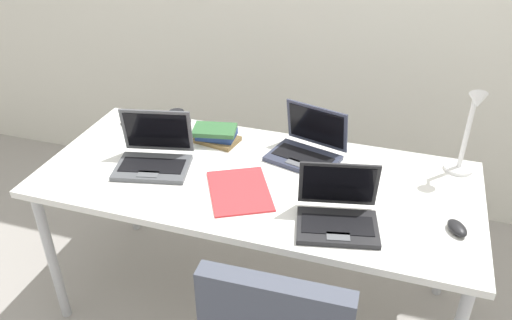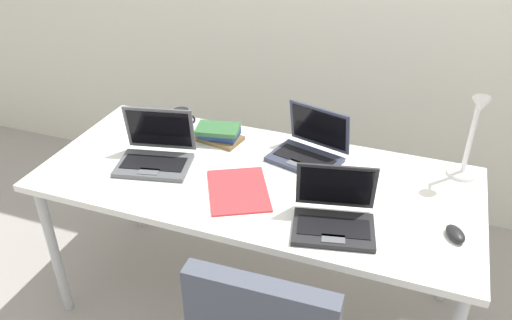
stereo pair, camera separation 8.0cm
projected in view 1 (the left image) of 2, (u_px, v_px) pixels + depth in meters
The scene contains 11 objects.
ground_plane at pixel (256, 303), 2.53m from camera, with size 12.00×12.00×0.00m, color gray.
desk at pixel (256, 188), 2.17m from camera, with size 1.80×0.80×0.74m.
desk_lamp at pixel (468, 132), 2.05m from camera, with size 0.12×0.18×0.40m.
laptop_by_keyboard at pixel (154, 156), 2.19m from camera, with size 0.35×0.31×0.23m.
laptop_back_right at pixel (338, 213), 1.85m from camera, with size 0.33×0.29×0.22m.
laptop_near_mouse at pixel (307, 148), 2.25m from camera, with size 0.34×0.31×0.22m.
computer_mouse at pixel (457, 228), 1.82m from camera, with size 0.06×0.10×0.03m, color black.
cell_phone at pixel (136, 122), 2.54m from camera, with size 0.06×0.14×0.01m, color black.
book_stack at pixel (216, 134), 2.37m from camera, with size 0.22×0.17×0.07m.
paper_folder_near_mouse at pixel (239, 191), 2.04m from camera, with size 0.23×0.31×0.01m, color red.
coffee_mug at pixel (177, 120), 2.48m from camera, with size 0.11×0.08×0.09m.
Camera 1 is at (0.54, -1.70, 1.92)m, focal length 36.23 mm.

